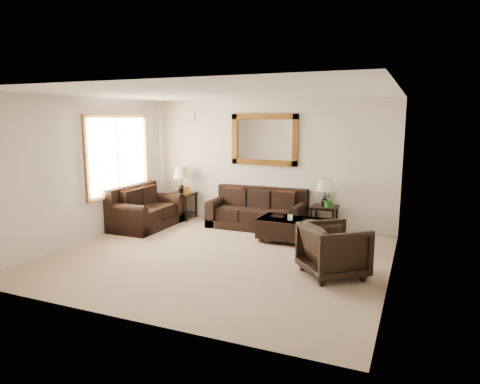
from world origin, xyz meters
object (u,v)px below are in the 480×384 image
at_px(sofa, 258,213).
at_px(armchair, 334,248).
at_px(end_table_right, 325,198).
at_px(end_table_left, 182,185).
at_px(loveseat, 144,212).
at_px(coffee_table, 294,228).

bearing_deg(sofa, armchair, -47.88).
height_order(sofa, end_table_right, end_table_right).
distance_m(sofa, end_table_left, 1.97).
height_order(sofa, end_table_left, end_table_left).
distance_m(loveseat, end_table_right, 3.82).
bearing_deg(armchair, loveseat, 33.66).
bearing_deg(end_table_left, sofa, -2.63).
xyz_separation_m(end_table_right, coffee_table, (-0.37, -0.92, -0.45)).
height_order(sofa, coffee_table, sofa).
height_order(loveseat, end_table_left, end_table_left).
bearing_deg(end_table_right, armchair, -74.94).
bearing_deg(loveseat, sofa, -67.75).
distance_m(loveseat, armchair, 4.49).
xyz_separation_m(sofa, end_table_left, (-1.90, 0.09, 0.49)).
xyz_separation_m(end_table_left, coffee_table, (2.93, -0.90, -0.51)).
relative_size(end_table_left, coffee_table, 0.90).
relative_size(loveseat, armchair, 1.84).
distance_m(loveseat, end_table_left, 1.16).
xyz_separation_m(loveseat, end_table_left, (0.35, 1.01, 0.46)).
bearing_deg(sofa, coffee_table, -38.19).
xyz_separation_m(sofa, coffee_table, (1.03, -0.81, -0.02)).
relative_size(loveseat, end_table_right, 1.42).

